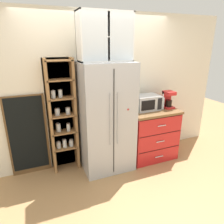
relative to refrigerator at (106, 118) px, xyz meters
The scene contains 13 objects.
ground_plane 0.90m from the refrigerator, 90.00° to the right, with size 10.52×10.52×0.00m, color tan.
wall_back_cream 0.53m from the refrigerator, 90.00° to the left, with size 4.84×0.10×2.55m, color silver.
refrigerator is the anchor object (origin of this frame).
pantry_shelf_column 0.72m from the refrigerator, 158.73° to the left, with size 0.47×0.26×1.85m.
counter_cabinet 0.98m from the refrigerator, ahead, with size 0.89×0.64×0.93m.
microwave 0.80m from the refrigerator, ahead, with size 0.44×0.33×0.26m.
coffee_maker 1.22m from the refrigerator, ahead, with size 0.17×0.20×0.31m.
mug_cream 0.89m from the refrigerator, ahead, with size 0.12×0.08×0.09m.
mug_charcoal 0.89m from the refrigerator, ahead, with size 0.11×0.08×0.10m.
bottle_green 0.53m from the refrigerator, ahead, with size 0.07×0.07×0.30m.
bottle_clear 1.07m from the refrigerator, ahead, with size 0.06×0.06×0.29m.
upper_cabinet 1.24m from the refrigerator, 90.00° to the left, with size 0.79×0.32×0.69m.
chalkboard_menu 1.28m from the refrigerator, 166.40° to the left, with size 0.60×0.04×1.32m.
Camera 1 is at (-1.07, -2.88, 2.06)m, focal length 32.55 mm.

